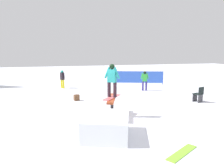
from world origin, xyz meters
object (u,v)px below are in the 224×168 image
main_rider_on_rail (112,81)px  backpack_on_snow (77,98)px  loose_snowboard_lime (182,153)px  bystander_black (62,78)px  bystander_green (145,80)px  folding_chair (199,95)px  rail_feature (112,101)px

main_rider_on_rail → backpack_on_snow: size_ratio=4.32×
loose_snowboard_lime → main_rider_on_rail: bearing=-105.4°
bystander_black → bystander_green: size_ratio=0.98×
bystander_green → backpack_on_snow: (-1.89, 5.06, -0.62)m
loose_snowboard_lime → folding_chair: (5.24, -4.33, 0.40)m
folding_chair → backpack_on_snow: bearing=-35.6°
main_rider_on_rail → bystander_black: (7.93, 1.86, -0.85)m
bystander_black → loose_snowboard_lime: bystander_black is taller
backpack_on_snow → loose_snowboard_lime: bearing=-87.0°
bystander_green → folding_chair: (-4.01, -1.58, -0.37)m
folding_chair → rail_feature: bearing=-3.1°
bystander_green → backpack_on_snow: bearing=-137.8°
main_rider_on_rail → backpack_on_snow: bearing=57.7°
bystander_green → backpack_on_snow: bystander_green is taller
backpack_on_snow → main_rider_on_rail: bearing=-85.5°
main_rider_on_rail → bystander_black: main_rider_on_rail is taller
loose_snowboard_lime → bystander_black: bearing=-107.3°
rail_feature → bystander_green: size_ratio=1.33×
rail_feature → backpack_on_snow: size_ratio=5.48×
rail_feature → backpack_on_snow: 3.79m
bystander_black → backpack_on_snow: bearing=-24.4°
folding_chair → backpack_on_snow: folding_chair is taller
loose_snowboard_lime → folding_chair: size_ratio=1.57×
main_rider_on_rail → backpack_on_snow: 4.02m
main_rider_on_rail → folding_chair: 5.74m
rail_feature → loose_snowboard_lime: rail_feature is taller
main_rider_on_rail → bystander_green: (5.44, -3.84, -0.83)m
folding_chair → main_rider_on_rail: bearing=-3.1°
loose_snowboard_lime → backpack_on_snow: 7.71m
bystander_black → bystander_green: bearing=33.6°
bystander_black → loose_snowboard_lime: 12.13m
bystander_black → folding_chair: 9.77m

